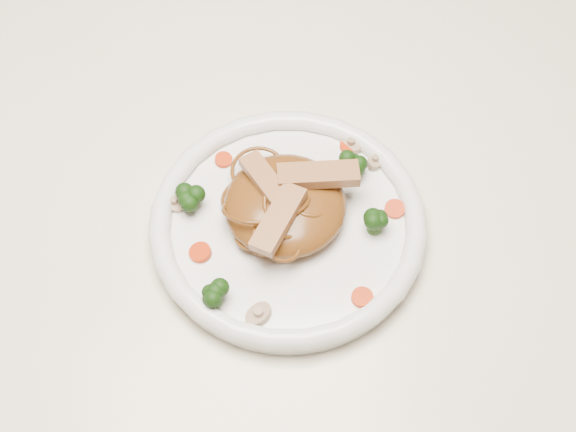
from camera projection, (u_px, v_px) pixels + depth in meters
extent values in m
cube|color=white|center=(218.00, 217.00, 0.84)|extent=(1.20, 0.80, 0.04)
cylinder|color=brown|center=(553.00, 127.00, 1.38)|extent=(0.06, 0.06, 0.71)
cylinder|color=white|center=(288.00, 228.00, 0.80)|extent=(0.29, 0.29, 0.02)
ellipsoid|color=brown|center=(285.00, 205.00, 0.79)|extent=(0.14, 0.14, 0.04)
cube|color=#AA7950|center=(318.00, 175.00, 0.78)|extent=(0.08, 0.03, 0.01)
cube|color=#AA7950|center=(266.00, 181.00, 0.78)|extent=(0.05, 0.07, 0.01)
cube|color=#AA7950|center=(279.00, 219.00, 0.76)|extent=(0.06, 0.07, 0.01)
cylinder|color=#B32906|center=(349.00, 146.00, 0.84)|extent=(0.02, 0.02, 0.00)
cylinder|color=#B32906|center=(200.00, 252.00, 0.78)|extent=(0.03, 0.03, 0.00)
cylinder|color=#B32906|center=(395.00, 209.00, 0.80)|extent=(0.02, 0.02, 0.00)
cylinder|color=#B32906|center=(224.00, 160.00, 0.83)|extent=(0.02, 0.02, 0.00)
cylinder|color=#B32906|center=(362.00, 297.00, 0.75)|extent=(0.03, 0.03, 0.00)
cylinder|color=gray|center=(258.00, 314.00, 0.75)|extent=(0.04, 0.04, 0.01)
cylinder|color=gray|center=(375.00, 161.00, 0.83)|extent=(0.03, 0.03, 0.01)
cylinder|color=gray|center=(174.00, 203.00, 0.81)|extent=(0.03, 0.03, 0.01)
cylinder|color=gray|center=(351.00, 144.00, 0.84)|extent=(0.03, 0.03, 0.01)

